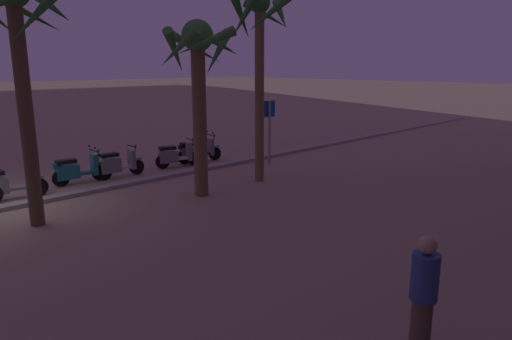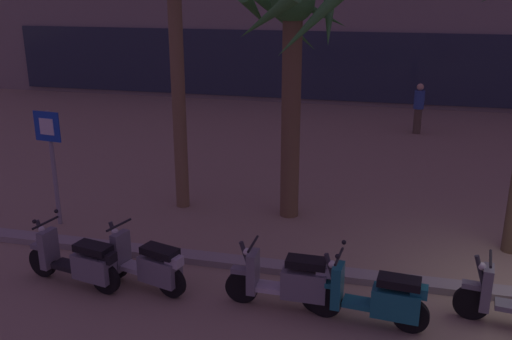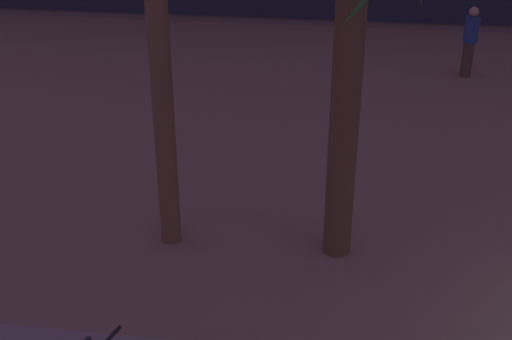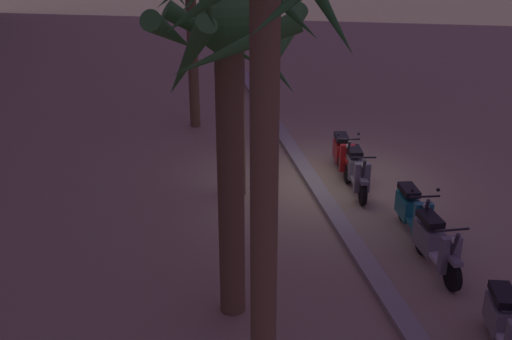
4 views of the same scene
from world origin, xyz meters
TOP-DOWN VIEW (x-y plane):
  - pedestrian_window_shopping at (-1.85, 10.81)m, footprint 0.34×0.34m

SIDE VIEW (x-z plane):
  - pedestrian_window_shopping at x=-1.85m, z-range 0.05..1.73m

